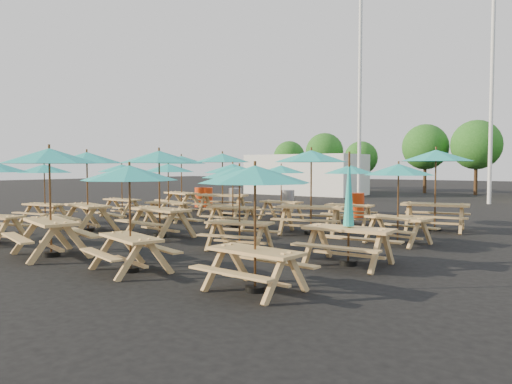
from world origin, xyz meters
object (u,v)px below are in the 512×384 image
Objects in this scene: picnic_unit_3 at (181,163)px; picnic_unit_19 at (436,160)px; picnic_unit_17 at (349,219)px; waste_bin_2 at (207,197)px; picnic_unit_11 at (281,172)px; waste_bin_0 at (204,197)px; picnic_unit_6 at (168,171)px; picnic_unit_10 at (233,172)px; picnic_unit_13 at (239,177)px; picnic_unit_14 at (311,161)px; waste_bin_4 at (288,201)px; picnic_unit_8 at (49,162)px; picnic_unit_7 at (222,161)px; picnic_unit_9 at (159,162)px; waste_bin_3 at (235,198)px; picnic_unit_16 at (255,182)px; picnic_unit_15 at (350,173)px; picnic_unit_1 at (44,172)px; picnic_unit_18 at (398,174)px; picnic_unit_12 at (130,179)px; picnic_unit_2 at (122,171)px; picnic_unit_5 at (87,162)px; waste_bin_1 at (201,197)px.

picnic_unit_19 reaches higher than picnic_unit_3.
picnic_unit_17 is 2.42× the size of waste_bin_2.
picnic_unit_11 is 2.16× the size of waste_bin_0.
picnic_unit_6 reaches higher than picnic_unit_10.
picnic_unit_17 reaches higher than picnic_unit_6.
picnic_unit_13 is 3.42m from picnic_unit_14.
picnic_unit_8 is at bearing -81.81° from waste_bin_4.
picnic_unit_9 is (2.68, -5.82, -0.07)m from picnic_unit_7.
picnic_unit_14 is at bearing -37.07° from waste_bin_3.
waste_bin_4 is at bearing 126.13° from picnic_unit_17.
picnic_unit_13 is 4.00m from picnic_unit_16.
picnic_unit_15 is 2.22× the size of waste_bin_0.
picnic_unit_13 is at bearing 135.55° from picnic_unit_16.
picnic_unit_10 reaches higher than picnic_unit_15.
picnic_unit_1 is 8.77m from picnic_unit_13.
picnic_unit_19 reaches higher than waste_bin_0.
picnic_unit_3 is 11.69m from picnic_unit_18.
picnic_unit_12 is (8.41, -9.66, -0.38)m from picnic_unit_3.
picnic_unit_11 is 0.95× the size of picnic_unit_18.
picnic_unit_1 is 0.77× the size of picnic_unit_14.
picnic_unit_1 is 10.52m from picnic_unit_15.
waste_bin_3 is at bearing 116.14° from picnic_unit_13.
picnic_unit_3 is at bearing 88.02° from picnic_unit_2.
waste_bin_3 is (-10.49, 9.22, -0.47)m from picnic_unit_17.
waste_bin_2 is (-3.38, 2.73, -1.71)m from picnic_unit_7.
picnic_unit_6 is 0.84× the size of picnic_unit_19.
picnic_unit_5 is 9.83m from waste_bin_0.
waste_bin_4 is at bearing 125.30° from picnic_unit_12.
picnic_unit_5 is 6.25m from picnic_unit_7.
waste_bin_0 is at bearing 123.90° from picnic_unit_7.
picnic_unit_11 is (2.79, 0.11, -0.42)m from picnic_unit_7.
picnic_unit_12 is 1.06× the size of picnic_unit_15.
picnic_unit_6 is 8.63m from picnic_unit_12.
waste_bin_3 is 3.00m from waste_bin_4.
picnic_unit_9 reaches higher than picnic_unit_18.
picnic_unit_18 is 3.22m from picnic_unit_19.
picnic_unit_2 is 0.76× the size of picnic_unit_14.
waste_bin_3 is at bearing 122.29° from picnic_unit_9.
waste_bin_1 is at bearing 134.92° from picnic_unit_8.
picnic_unit_1 reaches higher than picnic_unit_16.
picnic_unit_6 reaches higher than picnic_unit_15.
waste_bin_0 is 1.00× the size of waste_bin_1.
picnic_unit_19 is at bearing -10.78° from waste_bin_1.
picnic_unit_14 is 10.74m from waste_bin_2.
picnic_unit_6 is at bearing 103.95° from picnic_unit_5.
picnic_unit_6 reaches higher than picnic_unit_16.
picnic_unit_18 is (-0.00, 6.12, 0.04)m from picnic_unit_16.
picnic_unit_6 is at bearing 147.46° from picnic_unit_16.
picnic_unit_13 is at bearing -64.98° from picnic_unit_7.
waste_bin_4 is at bearing 4.96° from waste_bin_1.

